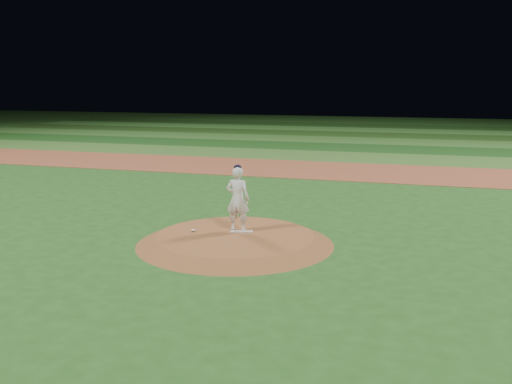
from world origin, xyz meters
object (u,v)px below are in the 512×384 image
object	(u,v)px
pitching_rubber	(242,232)
rosin_bag	(193,230)
pitchers_mound	(235,239)
pitcher_on_mound	(238,199)

from	to	relation	value
pitching_rubber	rosin_bag	bearing A→B (deg)	176.04
pitchers_mound	pitching_rubber	distance (m)	0.37
pitchers_mound	rosin_bag	size ratio (longest dim) A/B	41.11
pitchers_mound	pitcher_on_mound	bearing A→B (deg)	98.41
rosin_bag	pitcher_on_mound	world-z (taller)	pitcher_on_mound
rosin_bag	pitcher_on_mound	bearing A→B (deg)	19.81
pitching_rubber	pitcher_on_mound	distance (m)	0.94
pitchers_mound	rosin_bag	distance (m)	1.28
pitchers_mound	pitcher_on_mound	distance (m)	1.16
pitchers_mound	pitching_rubber	world-z (taller)	pitching_rubber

